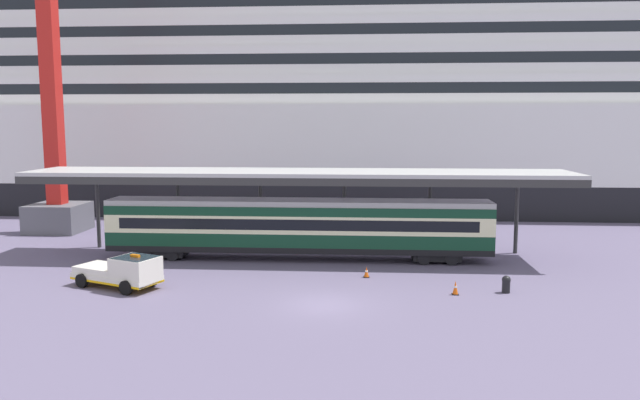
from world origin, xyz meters
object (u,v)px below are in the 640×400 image
(traffic_cone_near, at_px, (366,272))
(quay_bollard, at_px, (506,284))
(cruise_ship, at_px, (209,88))
(service_truck, at_px, (123,271))
(traffic_cone_mid, at_px, (455,288))
(train_carriage, at_px, (298,226))

(traffic_cone_near, relative_size, quay_bollard, 0.69)
(cruise_ship, height_order, quay_bollard, cruise_ship)
(service_truck, height_order, quay_bollard, service_truck)
(cruise_ship, bearing_deg, traffic_cone_mid, -59.99)
(train_carriage, xyz_separation_m, traffic_cone_near, (4.64, -4.64, -1.99))
(train_carriage, xyz_separation_m, quay_bollard, (12.27, -7.48, -1.80))
(cruise_ship, distance_m, quay_bollard, 50.16)
(traffic_cone_near, height_order, traffic_cone_mid, traffic_cone_mid)
(cruise_ship, height_order, traffic_cone_mid, cruise_ship)
(cruise_ship, height_order, train_carriage, cruise_ship)
(cruise_ship, relative_size, train_carriage, 6.16)
(train_carriage, relative_size, service_truck, 4.65)
(quay_bollard, bearing_deg, traffic_cone_near, 159.59)
(traffic_cone_near, bearing_deg, service_truck, -166.30)
(service_truck, relative_size, traffic_cone_near, 8.47)
(cruise_ship, xyz_separation_m, service_truck, (5.23, -41.01, -12.55))
(service_truck, bearing_deg, quay_bollard, 1.35)
(train_carriage, bearing_deg, traffic_cone_mid, -40.48)
(service_truck, height_order, traffic_cone_near, service_truck)
(traffic_cone_mid, bearing_deg, service_truck, 179.78)
(traffic_cone_mid, bearing_deg, train_carriage, 139.52)
(traffic_cone_near, xyz_separation_m, traffic_cone_mid, (4.79, -3.41, 0.05))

